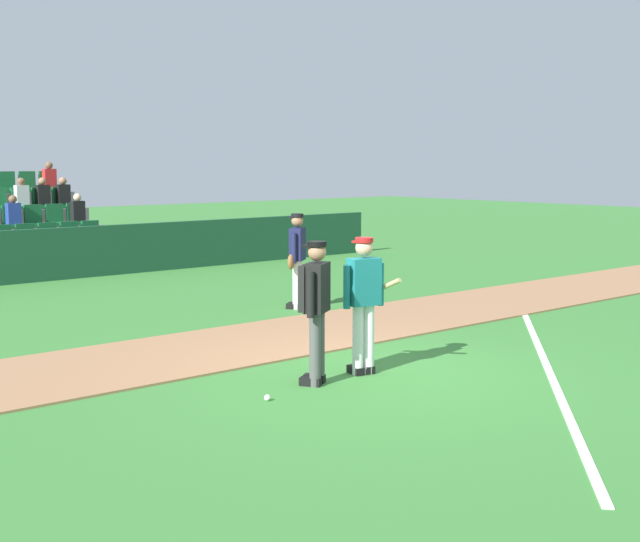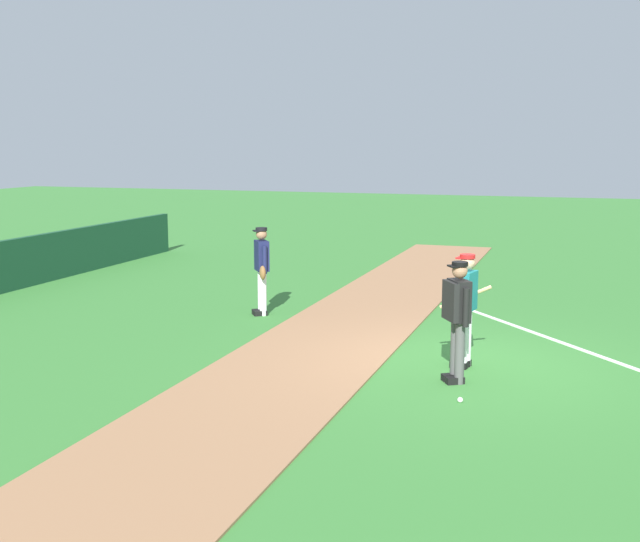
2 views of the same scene
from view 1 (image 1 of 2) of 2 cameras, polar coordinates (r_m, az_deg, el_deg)
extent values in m
plane|color=#387A33|center=(11.15, 3.11, -6.78)|extent=(80.00, 80.00, 0.00)
cube|color=#9E704C|center=(12.99, -4.34, -4.69)|extent=(28.00, 2.51, 0.03)
cube|color=white|center=(13.04, 14.33, -4.90)|extent=(9.16, 7.90, 0.01)
cube|color=#19472D|center=(20.35, -18.53, 0.97)|extent=(20.00, 0.16, 1.20)
cube|color=slate|center=(21.31, -19.54, 0.93)|extent=(4.90, 0.85, 0.40)
cube|color=#196033|center=(21.10, -20.17, 1.52)|extent=(0.44, 0.40, 0.08)
cube|color=#196033|center=(21.28, -20.40, 2.24)|extent=(0.44, 0.08, 0.50)
cube|color=#196033|center=(21.29, -18.78, 1.63)|extent=(0.44, 0.40, 0.08)
cube|color=#196033|center=(21.47, -19.02, 2.34)|extent=(0.44, 0.08, 0.50)
cube|color=#196033|center=(21.49, -17.42, 1.74)|extent=(0.44, 0.40, 0.08)
cube|color=#196033|center=(21.67, -17.67, 2.43)|extent=(0.44, 0.08, 0.50)
cube|color=#196033|center=(21.71, -16.08, 1.84)|extent=(0.44, 0.40, 0.08)
cube|color=#196033|center=(21.89, -16.34, 2.53)|extent=(0.44, 0.08, 0.50)
cube|color=#196033|center=(21.94, -14.77, 1.94)|extent=(0.44, 0.40, 0.08)
cube|color=#196033|center=(22.12, -15.04, 2.62)|extent=(0.44, 0.08, 0.50)
cube|color=slate|center=(22.07, -20.36, 2.14)|extent=(4.90, 0.85, 0.40)
cube|color=#196033|center=(22.05, -19.63, 2.82)|extent=(0.44, 0.40, 0.08)
cube|color=#196033|center=(22.24, -19.86, 3.49)|extent=(0.44, 0.08, 0.50)
cube|color=#263F99|center=(22.08, -19.71, 3.60)|extent=(0.32, 0.22, 0.52)
sphere|color=brown|center=(22.06, -19.75, 4.51)|extent=(0.20, 0.20, 0.20)
cube|color=#196033|center=(22.25, -18.31, 2.91)|extent=(0.44, 0.40, 0.08)
cube|color=#196033|center=(22.43, -18.54, 3.58)|extent=(0.44, 0.08, 0.50)
cube|color=#196033|center=(22.46, -17.00, 3.00)|extent=(0.44, 0.40, 0.08)
cube|color=#196033|center=(22.64, -17.25, 3.66)|extent=(0.44, 0.08, 0.50)
cube|color=#196033|center=(22.68, -15.73, 3.09)|extent=(0.44, 0.40, 0.08)
cube|color=#196033|center=(22.86, -15.98, 3.74)|extent=(0.44, 0.08, 0.50)
cube|color=black|center=(22.70, -15.81, 3.85)|extent=(0.32, 0.22, 0.52)
sphere|color=beige|center=(22.69, -15.84, 4.73)|extent=(0.20, 0.20, 0.20)
cube|color=#196033|center=(22.82, -20.43, 3.93)|extent=(0.44, 0.40, 0.08)
cube|color=#196033|center=(23.01, -19.14, 4.01)|extent=(0.44, 0.40, 0.08)
cube|color=#196033|center=(23.21, -19.36, 4.65)|extent=(0.44, 0.08, 0.50)
cube|color=silver|center=(23.04, -19.22, 4.76)|extent=(0.32, 0.22, 0.52)
sphere|color=brown|center=(23.03, -19.25, 5.63)|extent=(0.20, 0.20, 0.20)
cube|color=#196033|center=(23.21, -17.87, 4.09)|extent=(0.44, 0.40, 0.08)
cube|color=#196033|center=(23.41, -18.10, 4.72)|extent=(0.44, 0.08, 0.50)
cube|color=black|center=(23.25, -17.95, 4.83)|extent=(0.32, 0.22, 0.52)
sphere|color=#9E7051|center=(23.24, -17.98, 5.69)|extent=(0.20, 0.20, 0.20)
cube|color=#196033|center=(23.43, -16.63, 4.16)|extent=(0.44, 0.40, 0.08)
cube|color=#196033|center=(23.62, -16.86, 4.78)|extent=(0.44, 0.08, 0.50)
cube|color=black|center=(23.46, -16.70, 4.90)|extent=(0.32, 0.22, 0.52)
sphere|color=#9E7051|center=(23.45, -16.73, 5.75)|extent=(0.20, 0.20, 0.20)
cube|color=#196033|center=(23.79, -19.92, 5.04)|extent=(0.44, 0.40, 0.08)
cube|color=#196033|center=(23.99, -20.13, 5.64)|extent=(0.44, 0.08, 0.50)
cube|color=#196033|center=(23.99, -18.69, 5.11)|extent=(0.44, 0.40, 0.08)
cube|color=#196033|center=(24.18, -18.90, 5.70)|extent=(0.44, 0.08, 0.50)
cube|color=#196033|center=(24.19, -17.47, 5.17)|extent=(0.44, 0.40, 0.08)
cube|color=#196033|center=(24.39, -17.69, 5.76)|extent=(0.44, 0.08, 0.50)
cube|color=red|center=(24.23, -17.54, 5.88)|extent=(0.32, 0.22, 0.52)
sphere|color=brown|center=(24.23, -17.58, 6.71)|extent=(0.20, 0.20, 0.20)
cylinder|color=white|center=(10.94, 2.55, -4.63)|extent=(0.14, 0.14, 0.90)
cylinder|color=white|center=(11.02, 3.26, -4.55)|extent=(0.14, 0.14, 0.90)
cube|color=black|center=(11.08, 2.37, -6.60)|extent=(0.17, 0.28, 0.10)
cube|color=black|center=(11.16, 3.08, -6.50)|extent=(0.17, 0.28, 0.10)
cube|color=#197075|center=(10.85, 2.93, -0.71)|extent=(0.44, 0.29, 0.60)
cylinder|color=#197075|center=(10.73, 1.79, -1.07)|extent=(0.09, 0.09, 0.55)
cylinder|color=#197075|center=(10.99, 4.04, -0.88)|extent=(0.09, 0.09, 0.55)
sphere|color=tan|center=(10.80, 2.95, 1.55)|extent=(0.22, 0.22, 0.22)
cylinder|color=#B21919|center=(10.79, 2.95, 2.08)|extent=(0.23, 0.23, 0.06)
cube|color=#B21919|center=(10.88, 2.67, 1.96)|extent=(0.20, 0.15, 0.02)
cylinder|color=tan|center=(11.09, 3.75, -1.33)|extent=(0.14, 0.80, 0.41)
cylinder|color=#4C4C4C|center=(10.40, -0.33, -5.26)|extent=(0.14, 0.14, 0.90)
cylinder|color=#4C4C4C|center=(10.55, -0.06, -5.08)|extent=(0.14, 0.14, 0.90)
cube|color=black|center=(10.51, -0.64, -7.37)|extent=(0.24, 0.28, 0.10)
cube|color=black|center=(10.66, -0.37, -7.16)|extent=(0.24, 0.28, 0.10)
cube|color=black|center=(10.34, -0.20, -1.11)|extent=(0.46, 0.40, 0.60)
cylinder|color=black|center=(10.11, -0.63, -1.58)|extent=(0.09, 0.09, 0.55)
cylinder|color=black|center=(10.58, 0.21, -1.18)|extent=(0.09, 0.09, 0.55)
sphere|color=#9E7051|center=(10.28, -0.20, 1.27)|extent=(0.22, 0.22, 0.22)
cylinder|color=black|center=(10.27, -0.20, 1.82)|extent=(0.23, 0.23, 0.06)
cube|color=black|center=(10.31, -0.73, 1.67)|extent=(0.22, 0.20, 0.02)
cube|color=black|center=(10.38, -0.88, -1.07)|extent=(0.41, 0.30, 0.56)
cylinder|color=white|center=(15.78, -1.58, -0.94)|extent=(0.14, 0.14, 0.90)
cylinder|color=white|center=(15.93, -1.43, -0.86)|extent=(0.14, 0.14, 0.90)
cube|color=black|center=(15.86, -1.78, -2.36)|extent=(0.25, 0.28, 0.10)
cube|color=black|center=(16.01, -1.64, -2.27)|extent=(0.25, 0.28, 0.10)
cube|color=#191E47|center=(15.76, -1.52, 1.80)|extent=(0.45, 0.42, 0.60)
cylinder|color=#191E47|center=(15.53, -1.75, 1.53)|extent=(0.09, 0.09, 0.55)
cylinder|color=#191E47|center=(16.01, -1.29, 1.71)|extent=(0.09, 0.09, 0.55)
sphere|color=#9E7051|center=(15.73, -1.52, 3.36)|extent=(0.22, 0.22, 0.22)
cylinder|color=black|center=(15.72, -1.52, 3.72)|extent=(0.23, 0.23, 0.06)
cube|color=black|center=(15.75, -1.87, 3.62)|extent=(0.22, 0.20, 0.02)
ellipsoid|color=brown|center=(15.55, -1.94, 0.61)|extent=(0.23, 0.22, 0.28)
sphere|color=white|center=(9.89, -3.52, -8.41)|extent=(0.07, 0.07, 0.07)
camera|label=2|loc=(7.62, -76.23, 7.11)|focal=43.89mm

